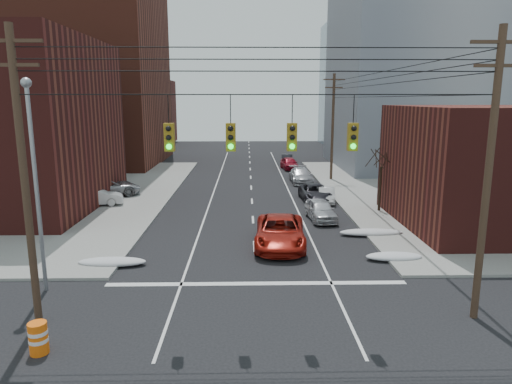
{
  "coord_description": "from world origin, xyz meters",
  "views": [
    {
      "loc": [
        -0.43,
        -13.45,
        8.44
      ],
      "look_at": [
        0.12,
        13.2,
        3.0
      ],
      "focal_mm": 32.0,
      "sensor_mm": 36.0,
      "label": 1
    }
  ],
  "objects_px": {
    "parked_car_a": "(321,210)",
    "lot_car_d": "(36,183)",
    "lot_car_a": "(96,197)",
    "lot_car_c": "(26,199)",
    "parked_car_e": "(289,163)",
    "construction_barrel": "(38,338)",
    "lot_car_b": "(108,187)",
    "parked_car_b": "(327,195)",
    "parked_car_d": "(301,175)",
    "parked_car_f": "(287,160)",
    "parked_car_c": "(315,193)",
    "red_pickup": "(280,232)"
  },
  "relations": [
    {
      "from": "parked_car_b",
      "to": "lot_car_c",
      "type": "distance_m",
      "value": 23.71
    },
    {
      "from": "parked_car_b",
      "to": "lot_car_c",
      "type": "bearing_deg",
      "value": -166.13
    },
    {
      "from": "parked_car_a",
      "to": "lot_car_c",
      "type": "distance_m",
      "value": 22.39
    },
    {
      "from": "parked_car_c",
      "to": "parked_car_f",
      "type": "xyz_separation_m",
      "value": [
        -0.49,
        21.73,
        -0.02
      ]
    },
    {
      "from": "parked_car_a",
      "to": "lot_car_c",
      "type": "height_order",
      "value": "lot_car_c"
    },
    {
      "from": "lot_car_d",
      "to": "parked_car_b",
      "type": "bearing_deg",
      "value": -84.24
    },
    {
      "from": "parked_car_b",
      "to": "red_pickup",
      "type": "bearing_deg",
      "value": -104.52
    },
    {
      "from": "parked_car_f",
      "to": "construction_barrel",
      "type": "height_order",
      "value": "parked_car_f"
    },
    {
      "from": "parked_car_a",
      "to": "parked_car_b",
      "type": "bearing_deg",
      "value": 71.09
    },
    {
      "from": "parked_car_d",
      "to": "red_pickup",
      "type": "bearing_deg",
      "value": -100.9
    },
    {
      "from": "parked_car_c",
      "to": "parked_car_d",
      "type": "bearing_deg",
      "value": 89.46
    },
    {
      "from": "lot_car_c",
      "to": "lot_car_d",
      "type": "relative_size",
      "value": 1.15
    },
    {
      "from": "parked_car_e",
      "to": "lot_car_d",
      "type": "distance_m",
      "value": 28.18
    },
    {
      "from": "parked_car_e",
      "to": "lot_car_b",
      "type": "distance_m",
      "value": 23.63
    },
    {
      "from": "lot_car_b",
      "to": "red_pickup",
      "type": "bearing_deg",
      "value": -158.27
    },
    {
      "from": "parked_car_d",
      "to": "construction_barrel",
      "type": "relative_size",
      "value": 4.65
    },
    {
      "from": "parked_car_b",
      "to": "lot_car_a",
      "type": "height_order",
      "value": "lot_car_a"
    },
    {
      "from": "lot_car_b",
      "to": "parked_car_a",
      "type": "bearing_deg",
      "value": -138.39
    },
    {
      "from": "parked_car_b",
      "to": "lot_car_b",
      "type": "distance_m",
      "value": 18.87
    },
    {
      "from": "parked_car_b",
      "to": "lot_car_c",
      "type": "relative_size",
      "value": 0.72
    },
    {
      "from": "lot_car_a",
      "to": "lot_car_c",
      "type": "relative_size",
      "value": 0.8
    },
    {
      "from": "lot_car_a",
      "to": "lot_car_b",
      "type": "relative_size",
      "value": 0.74
    },
    {
      "from": "parked_car_d",
      "to": "construction_barrel",
      "type": "height_order",
      "value": "parked_car_d"
    },
    {
      "from": "parked_car_d",
      "to": "parked_car_f",
      "type": "height_order",
      "value": "parked_car_d"
    },
    {
      "from": "lot_car_c",
      "to": "construction_barrel",
      "type": "relative_size",
      "value": 4.67
    },
    {
      "from": "parked_car_a",
      "to": "construction_barrel",
      "type": "height_order",
      "value": "parked_car_a"
    },
    {
      "from": "parked_car_c",
      "to": "parked_car_f",
      "type": "relative_size",
      "value": 1.23
    },
    {
      "from": "red_pickup",
      "to": "parked_car_a",
      "type": "bearing_deg",
      "value": 64.33
    },
    {
      "from": "parked_car_a",
      "to": "lot_car_c",
      "type": "bearing_deg",
      "value": 167.02
    },
    {
      "from": "parked_car_e",
      "to": "parked_car_f",
      "type": "distance_m",
      "value": 4.03
    },
    {
      "from": "parked_car_a",
      "to": "lot_car_b",
      "type": "distance_m",
      "value": 19.02
    },
    {
      "from": "parked_car_a",
      "to": "lot_car_a",
      "type": "distance_m",
      "value": 17.72
    },
    {
      "from": "parked_car_e",
      "to": "parked_car_c",
      "type": "bearing_deg",
      "value": -94.63
    },
    {
      "from": "parked_car_c",
      "to": "lot_car_c",
      "type": "xyz_separation_m",
      "value": [
        -22.7,
        -3.03,
        0.2
      ]
    },
    {
      "from": "parked_car_e",
      "to": "lot_car_b",
      "type": "bearing_deg",
      "value": -143.57
    },
    {
      "from": "lot_car_b",
      "to": "lot_car_d",
      "type": "xyz_separation_m",
      "value": [
        -7.09,
        2.01,
        -0.01
      ]
    },
    {
      "from": "lot_car_b",
      "to": "lot_car_d",
      "type": "distance_m",
      "value": 7.37
    },
    {
      "from": "parked_car_f",
      "to": "parked_car_c",
      "type": "bearing_deg",
      "value": -83.84
    },
    {
      "from": "construction_barrel",
      "to": "parked_car_f",
      "type": "bearing_deg",
      "value": 74.72
    },
    {
      "from": "parked_car_b",
      "to": "construction_barrel",
      "type": "xyz_separation_m",
      "value": [
        -13.68,
        -22.8,
        -0.04
      ]
    },
    {
      "from": "lot_car_d",
      "to": "lot_car_a",
      "type": "bearing_deg",
      "value": -112.94
    },
    {
      "from": "parked_car_e",
      "to": "construction_barrel",
      "type": "distance_m",
      "value": 42.83
    },
    {
      "from": "parked_car_b",
      "to": "lot_car_a",
      "type": "relative_size",
      "value": 0.9
    },
    {
      "from": "parked_car_c",
      "to": "construction_barrel",
      "type": "xyz_separation_m",
      "value": [
        -12.8,
        -23.32,
        -0.13
      ]
    },
    {
      "from": "red_pickup",
      "to": "parked_car_d",
      "type": "xyz_separation_m",
      "value": [
        3.64,
        20.55,
        -0.1
      ]
    },
    {
      "from": "parked_car_c",
      "to": "parked_car_f",
      "type": "bearing_deg",
      "value": 89.45
    },
    {
      "from": "parked_car_a",
      "to": "lot_car_d",
      "type": "xyz_separation_m",
      "value": [
        -24.43,
        9.84,
        0.19
      ]
    },
    {
      "from": "lot_car_a",
      "to": "parked_car_f",
      "type": "bearing_deg",
      "value": -49.87
    },
    {
      "from": "parked_car_b",
      "to": "parked_car_d",
      "type": "xyz_separation_m",
      "value": [
        -1.07,
        9.09,
        0.13
      ]
    },
    {
      "from": "red_pickup",
      "to": "lot_car_d",
      "type": "height_order",
      "value": "red_pickup"
    }
  ]
}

